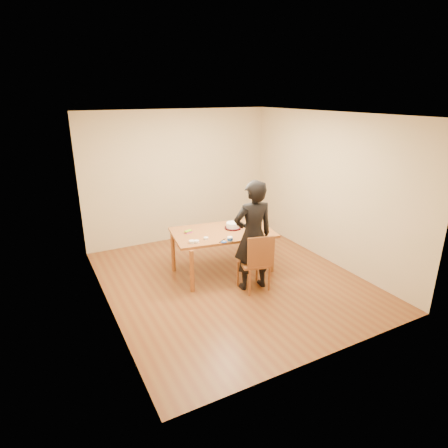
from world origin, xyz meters
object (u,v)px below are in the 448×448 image
person (253,236)px  cake_plate (233,228)px  dining_table (223,232)px  dining_chair (254,263)px  cake (233,225)px

person → cake_plate: bearing=-89.9°
dining_table → person: bearing=-69.4°
dining_table → dining_chair: 0.84m
dining_table → dining_chair: dining_table is taller
person → dining_chair: bearing=95.8°
dining_table → person: person is taller
cake_plate → person: 0.79m
dining_chair → cake_plate: cake_plate is taller
dining_table → cake_plate: cake_plate is taller
person → cake: bearing=-89.9°
dining_table → person: (0.15, -0.73, 0.16)m
dining_chair → cake: 0.90m
dining_table → cake: 0.25m
dining_table → cake_plate: (0.23, 0.05, 0.03)m
dining_chair → person: (0.00, 0.05, 0.44)m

